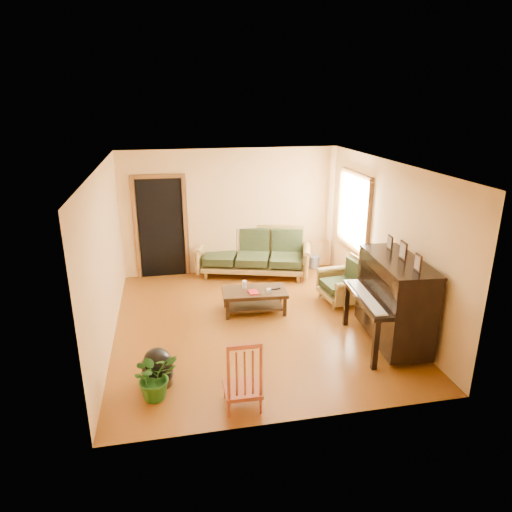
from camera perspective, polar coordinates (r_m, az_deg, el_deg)
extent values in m
plane|color=#63320D|center=(7.68, -0.23, -8.29)|extent=(5.00, 5.00, 0.00)
cube|color=black|center=(9.51, -11.77, 3.39)|extent=(1.08, 0.16, 2.05)
cube|color=white|center=(8.97, 12.17, 5.55)|extent=(0.12, 1.36, 1.46)
cube|color=olive|center=(9.51, -0.35, 0.44)|extent=(2.48, 1.59, 0.99)
cube|color=black|center=(7.97, -0.19, -5.63)|extent=(1.14, 0.68, 0.40)
cube|color=olive|center=(8.41, 10.66, -3.06)|extent=(0.86, 0.89, 0.82)
cube|color=black|center=(7.08, 16.88, -5.57)|extent=(1.03, 1.60, 1.36)
cylinder|color=black|center=(6.23, -12.19, -13.87)|extent=(0.50, 0.50, 0.38)
cube|color=maroon|center=(5.57, -1.73, -14.28)|extent=(0.44, 0.48, 0.94)
cube|color=#B6823C|center=(10.19, 7.96, 0.36)|extent=(0.45, 0.12, 0.59)
cylinder|color=#334B9B|center=(10.11, 7.27, -0.72)|extent=(0.26, 0.26, 0.27)
imported|color=#1E5317|center=(5.92, -12.52, -14.39)|extent=(0.71, 0.67, 0.62)
imported|color=#A61618|center=(7.77, -0.92, -4.62)|extent=(0.19, 0.23, 0.02)
cylinder|color=white|center=(7.98, -1.46, -3.54)|extent=(0.08, 0.08, 0.13)
cylinder|color=white|center=(7.83, 1.61, -4.30)|extent=(0.10, 0.10, 0.05)
cube|color=black|center=(7.94, 2.49, -4.10)|extent=(0.17, 0.08, 0.02)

